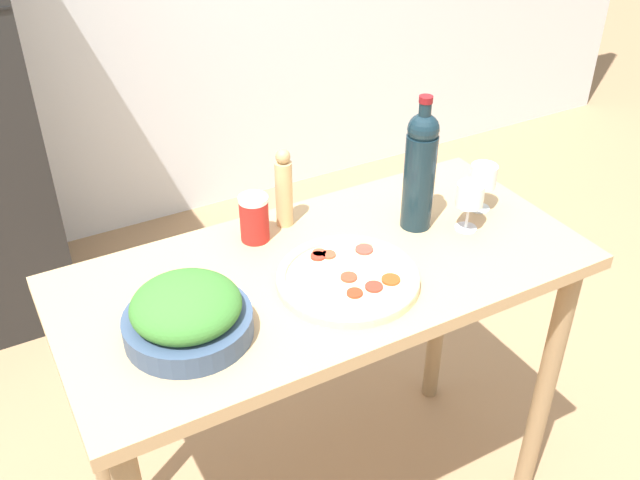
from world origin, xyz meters
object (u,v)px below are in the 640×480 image
at_px(wine_glass_far, 483,178).
at_px(salt_canister, 254,218).
at_px(pepper_mill, 285,189).
at_px(homemade_pizza, 348,278).
at_px(wine_bottle, 420,168).
at_px(salad_bowl, 187,314).
at_px(wine_glass_near, 470,198).

bearing_deg(wine_glass_far, salt_canister, 165.10).
distance_m(pepper_mill, salt_canister, 0.11).
bearing_deg(pepper_mill, homemade_pizza, -88.02).
bearing_deg(wine_bottle, homemade_pizza, -155.16).
xyz_separation_m(pepper_mill, salt_canister, (-0.10, -0.03, -0.04)).
relative_size(wine_glass_far, salt_canister, 1.07).
height_order(salad_bowl, homemade_pizza, salad_bowl).
distance_m(salad_bowl, homemade_pizza, 0.40).
bearing_deg(homemade_pizza, salt_canister, 112.07).
relative_size(pepper_mill, homemade_pizza, 0.64).
bearing_deg(wine_glass_far, salad_bowl, -172.86).
bearing_deg(homemade_pizza, pepper_mill, 91.98).
height_order(wine_glass_far, pepper_mill, pepper_mill).
bearing_deg(wine_glass_near, homemade_pizza, -172.29).
distance_m(wine_glass_near, salad_bowl, 0.79).
distance_m(wine_bottle, homemade_pizza, 0.35).
distance_m(wine_glass_far, pepper_mill, 0.54).
relative_size(wine_glass_far, pepper_mill, 0.61).
xyz_separation_m(wine_glass_far, homemade_pizza, (-0.49, -0.12, -0.08)).
bearing_deg(wine_glass_far, wine_glass_near, -146.71).
xyz_separation_m(wine_glass_near, salad_bowl, (-0.79, -0.05, -0.04)).
xyz_separation_m(wine_glass_near, wine_glass_far, (0.10, 0.06, 0.00)).
bearing_deg(salt_canister, homemade_pizza, -67.93).
relative_size(pepper_mill, salt_canister, 1.75).
bearing_deg(wine_bottle, wine_glass_near, -36.89).
relative_size(wine_bottle, salt_canister, 2.91).
relative_size(pepper_mill, salad_bowl, 0.79).
bearing_deg(homemade_pizza, wine_glass_far, 13.38).
distance_m(wine_bottle, wine_glass_near, 0.15).
xyz_separation_m(wine_bottle, wine_glass_far, (0.20, -0.02, -0.07)).
xyz_separation_m(wine_glass_far, pepper_mill, (-0.50, 0.19, 0.01)).
xyz_separation_m(wine_bottle, wine_glass_near, (0.11, -0.08, -0.07)).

